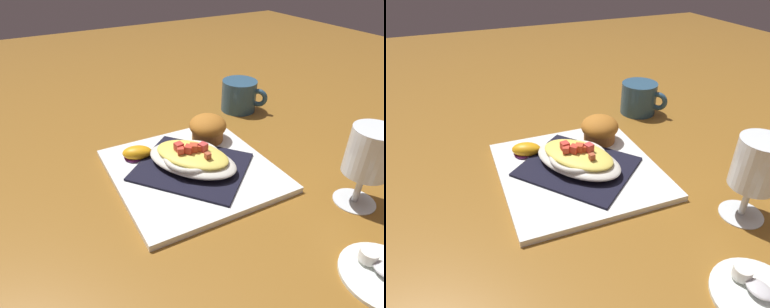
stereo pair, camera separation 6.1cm
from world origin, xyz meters
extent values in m
plane|color=brown|center=(0.00, 0.00, 0.00)|extent=(2.60, 2.60, 0.00)
cube|color=white|center=(0.00, 0.00, 0.01)|extent=(0.29, 0.29, 0.01)
cube|color=black|center=(0.00, 0.00, 0.01)|extent=(0.25, 0.25, 0.00)
ellipsoid|color=silver|center=(0.00, 0.00, 0.03)|extent=(0.20, 0.18, 0.03)
torus|color=silver|center=(0.00, 0.00, 0.04)|extent=(0.15, 0.15, 0.01)
ellipsoid|color=#ECD859|center=(0.00, 0.00, 0.04)|extent=(0.16, 0.15, 0.02)
cube|color=#DA402D|center=(0.00, 0.00, 0.06)|extent=(0.01, 0.01, 0.01)
cube|color=#C84429|center=(-0.01, -0.01, 0.06)|extent=(0.01, 0.01, 0.01)
cube|color=red|center=(-0.01, 0.01, 0.06)|extent=(0.02, 0.02, 0.01)
cube|color=#CC3E3C|center=(-0.01, -0.02, 0.06)|extent=(0.02, 0.02, 0.01)
cube|color=red|center=(0.01, 0.02, 0.06)|extent=(0.02, 0.02, 0.01)
cube|color=#D4472A|center=(0.00, 0.01, 0.06)|extent=(0.01, 0.01, 0.01)
cube|color=#BC5433|center=(-0.04, -0.01, 0.06)|extent=(0.01, 0.01, 0.01)
cube|color=#D24629|center=(-0.01, 0.00, 0.06)|extent=(0.02, 0.02, 0.01)
cube|color=#DB432E|center=(0.00, 0.02, 0.06)|extent=(0.01, 0.01, 0.01)
cylinder|color=#AA652B|center=(0.08, -0.08, 0.02)|extent=(0.07, 0.07, 0.02)
ellipsoid|color=#B06A24|center=(0.08, -0.08, 0.04)|extent=(0.08, 0.08, 0.04)
ellipsoid|color=#4C0F23|center=(0.08, -0.08, 0.05)|extent=(0.03, 0.03, 0.01)
ellipsoid|color=#581F59|center=(0.09, 0.08, 0.01)|extent=(0.05, 0.04, 0.01)
ellipsoid|color=orange|center=(0.08, 0.08, 0.02)|extent=(0.05, 0.06, 0.03)
cylinder|color=#2D506B|center=(0.19, -0.24, 0.04)|extent=(0.09, 0.09, 0.08)
torus|color=#2D506B|center=(0.15, -0.27, 0.04)|extent=(0.04, 0.04, 0.05)
cylinder|color=#4C2D14|center=(0.19, -0.24, 0.01)|extent=(0.07, 0.07, 0.02)
cylinder|color=white|center=(-0.21, -0.19, 0.00)|extent=(0.07, 0.07, 0.00)
cylinder|color=white|center=(-0.21, -0.19, 0.03)|extent=(0.01, 0.01, 0.06)
cylinder|color=white|center=(-0.21, -0.19, 0.10)|extent=(0.07, 0.07, 0.08)
cylinder|color=silver|center=(-0.21, -0.19, 0.08)|extent=(0.06, 0.06, 0.04)
cylinder|color=white|center=(-0.32, -0.10, 0.00)|extent=(0.11, 0.11, 0.01)
cylinder|color=white|center=(-0.30, -0.10, 0.02)|extent=(0.02, 0.02, 0.02)
camera|label=1|loc=(-0.45, 0.25, 0.37)|focal=31.29mm
camera|label=2|loc=(-0.47, 0.20, 0.37)|focal=31.29mm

